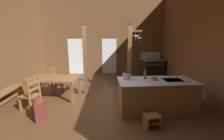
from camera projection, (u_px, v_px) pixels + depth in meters
ground_plane at (100, 108)px, 4.47m from camera, size 7.71×9.43×0.10m
wall_back at (103, 37)px, 8.27m from camera, size 7.71×0.14×4.29m
wall_right at (221, 36)px, 4.11m from camera, size 0.14×9.43×4.29m
glazed_door_back_left at (77, 57)px, 8.39m from camera, size 1.00×0.01×2.05m
glazed_panel_back_right at (109, 56)px, 8.45m from camera, size 0.84×0.01×2.05m
kitchen_island at (156, 95)px, 4.12m from camera, size 2.20×1.05×0.92m
stove_range at (152, 67)px, 7.97m from camera, size 1.20×0.90×1.32m
support_post_with_pot_rack at (130, 57)px, 5.27m from camera, size 0.54×0.23×2.64m
support_post_center at (85, 59)px, 5.18m from camera, size 0.14×0.14×2.64m
step_stool at (152, 120)px, 3.39m from camera, size 0.40×0.33×0.30m
dining_table at (54, 80)px, 5.00m from camera, size 1.80×1.10×0.74m
ladderback_chair_near_window at (57, 78)px, 5.88m from camera, size 0.44×0.44×0.95m
ladderback_chair_by_post at (31, 95)px, 4.17m from camera, size 0.56×0.56×0.95m
bench_along_left_wall at (3, 96)px, 4.43m from camera, size 0.39×1.63×0.44m
backpack at (39, 108)px, 3.66m from camera, size 0.38×0.39×0.60m
stockpot_on_counter at (127, 76)px, 4.11m from camera, size 0.31×0.23×0.20m
mixing_bowl_on_counter at (154, 79)px, 4.02m from camera, size 0.17×0.17×0.06m
bottle_tall_on_counter at (145, 75)px, 4.13m from camera, size 0.07×0.07×0.28m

